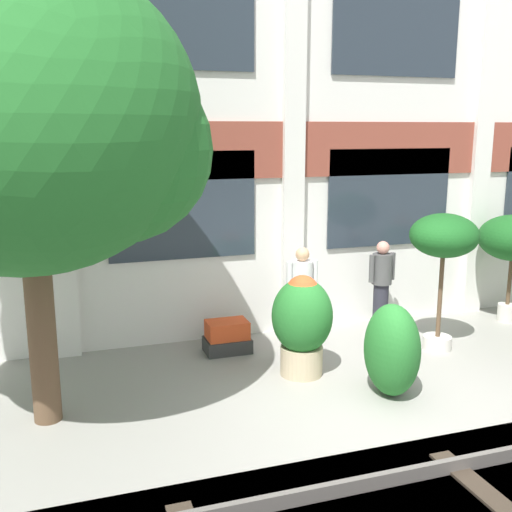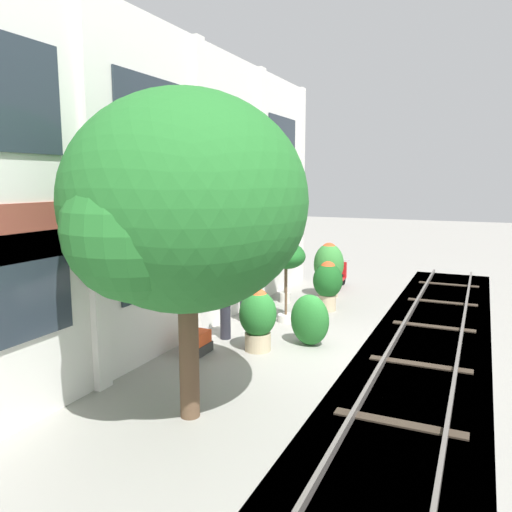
% 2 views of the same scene
% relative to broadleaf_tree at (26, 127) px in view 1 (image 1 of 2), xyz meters
% --- Properties ---
extents(ground_plane, '(80.00, 80.00, 0.00)m').
position_rel_broadleaf_tree_xyz_m(ground_plane, '(3.98, -0.88, -3.46)').
color(ground_plane, gray).
extents(apartment_facade, '(15.10, 0.64, 7.24)m').
position_rel_broadleaf_tree_xyz_m(apartment_facade, '(3.98, 2.40, 0.16)').
color(apartment_facade, silver).
rests_on(apartment_facade, ground).
extents(broadleaf_tree, '(4.02, 3.83, 5.29)m').
position_rel_broadleaf_tree_xyz_m(broadleaf_tree, '(0.00, 0.00, 0.00)').
color(broadleaf_tree, brown).
rests_on(broadleaf_tree, ground).
extents(potted_plant_tall_urn, '(1.05, 1.05, 2.17)m').
position_rel_broadleaf_tree_xyz_m(potted_plant_tall_urn, '(5.86, 0.56, -1.72)').
color(potted_plant_tall_urn, beige).
rests_on(potted_plant_tall_urn, ground).
extents(potted_plant_stone_basin, '(0.86, 0.86, 1.45)m').
position_rel_broadleaf_tree_xyz_m(potted_plant_stone_basin, '(3.42, 0.31, -2.65)').
color(potted_plant_stone_basin, tan).
rests_on(potted_plant_stone_basin, ground).
extents(potted_plant_square_trough, '(0.71, 0.48, 0.50)m').
position_rel_broadleaf_tree_xyz_m(potted_plant_square_trough, '(2.65, 1.49, -3.22)').
color(potted_plant_square_trough, '#333333').
rests_on(potted_plant_square_trough, ground).
extents(resident_by_doorway, '(0.52, 0.34, 1.58)m').
position_rel_broadleaf_tree_xyz_m(resident_by_doorway, '(5.44, 1.63, -2.61)').
color(resident_by_doorway, '#282833').
rests_on(resident_by_doorway, ground).
extents(resident_watching_tracks, '(0.53, 0.34, 1.62)m').
position_rel_broadleaf_tree_xyz_m(resident_watching_tracks, '(3.87, 1.39, -2.59)').
color(resident_watching_tracks, '#282833').
rests_on(resident_watching_tracks, ground).
extents(topiary_hedge, '(0.88, 1.09, 1.22)m').
position_rel_broadleaf_tree_xyz_m(topiary_hedge, '(4.29, -0.65, -2.85)').
color(topiary_hedge, '#236B28').
rests_on(topiary_hedge, ground).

